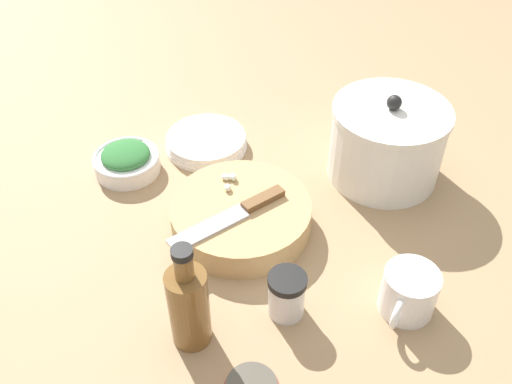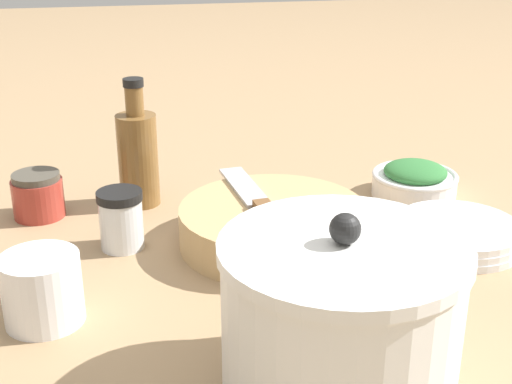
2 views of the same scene
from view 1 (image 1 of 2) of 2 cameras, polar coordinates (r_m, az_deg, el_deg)
The scene contains 10 objects.
ground_plane at distance 1.02m, azimuth 0.69°, elevation -4.57°, with size 5.00×5.00×0.00m, color #997A56.
cutting_board at distance 1.02m, azimuth -1.51°, elevation -2.38°, with size 0.25×0.25×0.05m.
chef_knife at distance 0.98m, azimuth -2.04°, elevation -2.18°, with size 0.05×0.23×0.01m.
garlic_cloves at distance 1.05m, azimuth -2.72°, elevation 1.18°, with size 0.05×0.04×0.01m.
herb_bowl at distance 1.17m, azimuth -12.82°, elevation 3.11°, with size 0.13×0.13×0.06m.
spice_jar at distance 0.89m, azimuth 3.08°, elevation -10.21°, with size 0.06×0.06×0.08m.
coffee_mug at distance 0.92m, azimuth 14.99°, elevation -9.69°, with size 0.09×0.11×0.08m.
plate_stack at distance 1.21m, azimuth -4.98°, elevation 5.02°, with size 0.17×0.17×0.03m.
oil_bottle at distance 0.84m, azimuth -6.75°, elevation -11.14°, with size 0.06×0.06×0.19m.
stock_pot at distance 1.13m, azimuth 12.93°, elevation 4.87°, with size 0.22×0.22×0.18m.
Camera 1 is at (0.61, -0.36, 0.74)m, focal length 40.00 mm.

